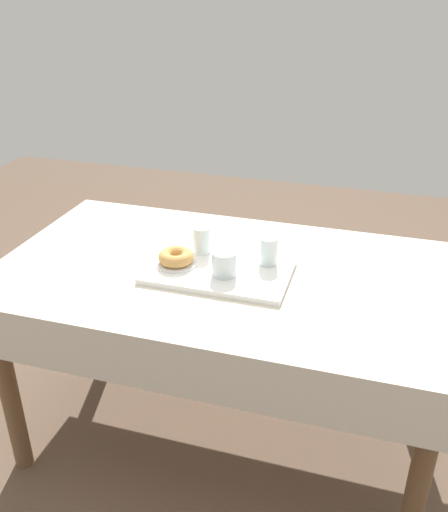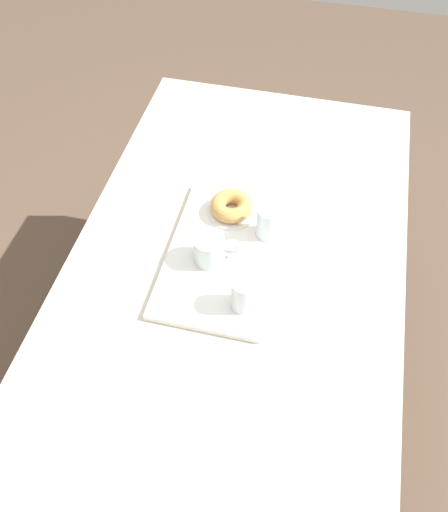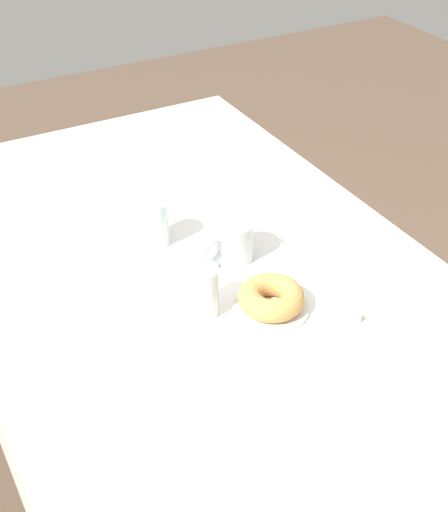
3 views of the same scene
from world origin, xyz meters
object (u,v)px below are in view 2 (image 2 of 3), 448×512
(serving_tray, at_px, (223,255))
(tea_mug_left, at_px, (210,250))
(water_glass_near, at_px, (268,223))
(water_glass_far, at_px, (243,295))
(dining_table, at_px, (235,282))
(donut_plate_left, at_px, (232,212))
(sugar_donut_left, at_px, (232,206))

(serving_tray, bearing_deg, tea_mug_left, -45.19)
(water_glass_near, distance_m, water_glass_far, 0.24)
(dining_table, relative_size, water_glass_near, 16.22)
(donut_plate_left, bearing_deg, water_glass_near, 64.18)
(water_glass_near, distance_m, sugar_donut_left, 0.12)
(dining_table, bearing_deg, water_glass_far, 19.19)
(sugar_donut_left, bearing_deg, water_glass_near, 64.18)
(dining_table, height_order, tea_mug_left, tea_mug_left)
(tea_mug_left, distance_m, donut_plate_left, 0.18)
(tea_mug_left, relative_size, sugar_donut_left, 1.03)
(serving_tray, distance_m, donut_plate_left, 0.15)
(serving_tray, distance_m, water_glass_far, 0.18)
(sugar_donut_left, bearing_deg, dining_table, 16.53)
(dining_table, bearing_deg, water_glass_near, 148.38)
(dining_table, distance_m, donut_plate_left, 0.20)
(dining_table, xyz_separation_m, water_glass_near, (-0.10, 0.06, 0.15))
(water_glass_near, xyz_separation_m, donut_plate_left, (-0.05, -0.11, -0.04))
(serving_tray, distance_m, water_glass_near, 0.14)
(donut_plate_left, bearing_deg, tea_mug_left, -5.84)
(tea_mug_left, height_order, water_glass_near, water_glass_near)
(donut_plate_left, height_order, sugar_donut_left, sugar_donut_left)
(serving_tray, height_order, water_glass_near, water_glass_near)
(serving_tray, height_order, donut_plate_left, donut_plate_left)
(water_glass_far, bearing_deg, water_glass_near, 176.11)
(tea_mug_left, height_order, sugar_donut_left, tea_mug_left)
(dining_table, distance_m, sugar_donut_left, 0.21)
(water_glass_near, relative_size, water_glass_far, 1.00)
(serving_tray, bearing_deg, sugar_donut_left, -176.06)
(sugar_donut_left, bearing_deg, tea_mug_left, -5.84)
(water_glass_far, bearing_deg, serving_tray, -150.38)
(dining_table, xyz_separation_m, water_glass_far, (0.13, 0.05, 0.15))
(serving_tray, height_order, water_glass_far, water_glass_far)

